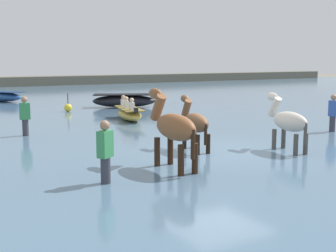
{
  "coord_description": "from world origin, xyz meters",
  "views": [
    {
      "loc": [
        -7.32,
        -9.95,
        2.84
      ],
      "look_at": [
        -0.5,
        1.81,
        0.84
      ],
      "focal_mm": 49.02,
      "sensor_mm": 36.0,
      "label": 1
    }
  ],
  "objects_px": {
    "boat_distant_east": "(129,113)",
    "channel_buoy": "(68,108)",
    "person_wading_close": "(333,116)",
    "person_spectator_far": "(25,120)",
    "horse_lead_bay": "(195,124)",
    "horse_flank_chestnut": "(174,129)",
    "boat_distant_west": "(124,101)",
    "person_onlooker_right": "(105,158)",
    "horse_trailing_pinto": "(288,123)",
    "boat_near_port": "(0,96)"
  },
  "relations": [
    {
      "from": "person_spectator_far",
      "to": "person_onlooker_right",
      "type": "bearing_deg",
      "value": -89.7
    },
    {
      "from": "horse_lead_bay",
      "to": "horse_flank_chestnut",
      "type": "height_order",
      "value": "horse_flank_chestnut"
    },
    {
      "from": "person_wading_close",
      "to": "person_spectator_far",
      "type": "bearing_deg",
      "value": 154.64
    },
    {
      "from": "boat_near_port",
      "to": "boat_distant_west",
      "type": "height_order",
      "value": "boat_distant_west"
    },
    {
      "from": "boat_distant_east",
      "to": "person_onlooker_right",
      "type": "distance_m",
      "value": 9.73
    },
    {
      "from": "boat_near_port",
      "to": "channel_buoy",
      "type": "distance_m",
      "value": 7.49
    },
    {
      "from": "person_spectator_far",
      "to": "boat_near_port",
      "type": "bearing_deg",
      "value": 83.3
    },
    {
      "from": "person_onlooker_right",
      "to": "channel_buoy",
      "type": "relative_size",
      "value": 1.9
    },
    {
      "from": "horse_trailing_pinto",
      "to": "boat_distant_west",
      "type": "xyz_separation_m",
      "value": [
        0.96,
        12.7,
        -0.44
      ]
    },
    {
      "from": "person_spectator_far",
      "to": "horse_trailing_pinto",
      "type": "bearing_deg",
      "value": -47.85
    },
    {
      "from": "horse_lead_bay",
      "to": "horse_trailing_pinto",
      "type": "xyz_separation_m",
      "value": [
        2.14,
        -1.35,
        0.04
      ]
    },
    {
      "from": "boat_distant_east",
      "to": "horse_flank_chestnut",
      "type": "bearing_deg",
      "value": -108.65
    },
    {
      "from": "horse_lead_bay",
      "to": "channel_buoy",
      "type": "height_order",
      "value": "horse_lead_bay"
    },
    {
      "from": "boat_distant_east",
      "to": "person_spectator_far",
      "type": "distance_m",
      "value": 4.98
    },
    {
      "from": "person_spectator_far",
      "to": "horse_lead_bay",
      "type": "bearing_deg",
      "value": -54.41
    },
    {
      "from": "horse_lead_bay",
      "to": "person_onlooker_right",
      "type": "height_order",
      "value": "horse_lead_bay"
    },
    {
      "from": "boat_near_port",
      "to": "person_spectator_far",
      "type": "xyz_separation_m",
      "value": [
        -1.56,
        -13.27,
        0.23
      ]
    },
    {
      "from": "horse_lead_bay",
      "to": "boat_distant_west",
      "type": "xyz_separation_m",
      "value": [
        3.1,
        11.35,
        -0.4
      ]
    },
    {
      "from": "horse_trailing_pinto",
      "to": "person_onlooker_right",
      "type": "bearing_deg",
      "value": -174.29
    },
    {
      "from": "person_onlooker_right",
      "to": "person_wading_close",
      "type": "bearing_deg",
      "value": 13.68
    },
    {
      "from": "boat_distant_east",
      "to": "person_wading_close",
      "type": "distance_m",
      "value": 7.91
    },
    {
      "from": "boat_near_port",
      "to": "person_onlooker_right",
      "type": "bearing_deg",
      "value": -94.35
    },
    {
      "from": "horse_trailing_pinto",
      "to": "person_onlooker_right",
      "type": "height_order",
      "value": "horse_trailing_pinto"
    },
    {
      "from": "horse_lead_bay",
      "to": "boat_distant_east",
      "type": "relative_size",
      "value": 0.67
    },
    {
      "from": "boat_near_port",
      "to": "person_onlooker_right",
      "type": "xyz_separation_m",
      "value": [
        -1.52,
        -20.0,
        0.23
      ]
    },
    {
      "from": "person_onlooker_right",
      "to": "person_wading_close",
      "type": "height_order",
      "value": "same"
    },
    {
      "from": "channel_buoy",
      "to": "horse_flank_chestnut",
      "type": "bearing_deg",
      "value": -97.03
    },
    {
      "from": "horse_lead_bay",
      "to": "horse_flank_chestnut",
      "type": "bearing_deg",
      "value": -136.16
    },
    {
      "from": "person_wading_close",
      "to": "horse_trailing_pinto",
      "type": "bearing_deg",
      "value": -155.65
    },
    {
      "from": "horse_flank_chestnut",
      "to": "boat_distant_west",
      "type": "relative_size",
      "value": 0.62
    },
    {
      "from": "boat_distant_west",
      "to": "person_spectator_far",
      "type": "relative_size",
      "value": 2.11
    },
    {
      "from": "person_onlooker_right",
      "to": "person_spectator_far",
      "type": "bearing_deg",
      "value": 90.3
    },
    {
      "from": "channel_buoy",
      "to": "person_wading_close",
      "type": "bearing_deg",
      "value": -60.07
    },
    {
      "from": "boat_distant_west",
      "to": "boat_distant_east",
      "type": "distance_m",
      "value": 5.06
    },
    {
      "from": "boat_distant_west",
      "to": "boat_distant_east",
      "type": "relative_size",
      "value": 1.27
    },
    {
      "from": "boat_near_port",
      "to": "person_onlooker_right",
      "type": "distance_m",
      "value": 20.06
    },
    {
      "from": "person_spectator_far",
      "to": "boat_distant_west",
      "type": "bearing_deg",
      "value": 44.91
    },
    {
      "from": "horse_trailing_pinto",
      "to": "boat_near_port",
      "type": "bearing_deg",
      "value": 101.71
    },
    {
      "from": "person_spectator_far",
      "to": "person_wading_close",
      "type": "distance_m",
      "value": 10.4
    },
    {
      "from": "boat_distant_east",
      "to": "channel_buoy",
      "type": "height_order",
      "value": "boat_distant_east"
    },
    {
      "from": "horse_lead_bay",
      "to": "person_spectator_far",
      "type": "relative_size",
      "value": 1.12
    },
    {
      "from": "horse_flank_chestnut",
      "to": "person_wading_close",
      "type": "bearing_deg",
      "value": 14.22
    },
    {
      "from": "horse_flank_chestnut",
      "to": "boat_distant_west",
      "type": "bearing_deg",
      "value": 69.98
    },
    {
      "from": "horse_trailing_pinto",
      "to": "horse_lead_bay",
      "type": "bearing_deg",
      "value": 147.71
    },
    {
      "from": "person_wading_close",
      "to": "channel_buoy",
      "type": "height_order",
      "value": "person_wading_close"
    },
    {
      "from": "boat_distant_west",
      "to": "boat_distant_east",
      "type": "bearing_deg",
      "value": -112.37
    },
    {
      "from": "boat_distant_east",
      "to": "channel_buoy",
      "type": "distance_m",
      "value": 4.34
    },
    {
      "from": "boat_distant_west",
      "to": "horse_lead_bay",
      "type": "bearing_deg",
      "value": -105.25
    },
    {
      "from": "boat_distant_east",
      "to": "person_spectator_far",
      "type": "bearing_deg",
      "value": -158.23
    },
    {
      "from": "horse_trailing_pinto",
      "to": "boat_distant_east",
      "type": "relative_size",
      "value": 0.7
    }
  ]
}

